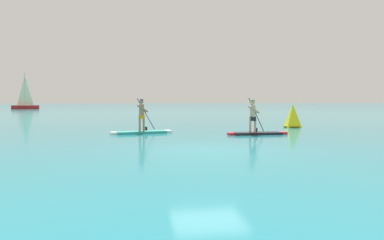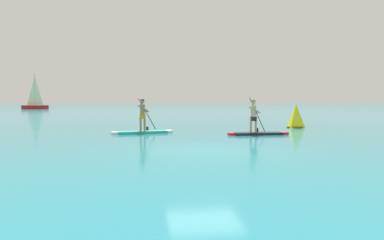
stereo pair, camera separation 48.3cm
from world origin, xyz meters
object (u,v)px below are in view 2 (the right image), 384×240
at_px(paddleboarder_mid_center, 143,127).
at_px(paddleboarder_far_right, 257,128).
at_px(race_marker_buoy, 296,117).
at_px(sailboat_left_horizon, 35,104).

bearing_deg(paddleboarder_mid_center, paddleboarder_far_right, -27.98).
height_order(race_marker_buoy, sailboat_left_horizon, sailboat_left_horizon).
relative_size(paddleboarder_far_right, race_marker_buoy, 2.03).
height_order(paddleboarder_far_right, race_marker_buoy, paddleboarder_far_right).
height_order(paddleboarder_mid_center, race_marker_buoy, paddleboarder_mid_center).
bearing_deg(paddleboarder_mid_center, race_marker_buoy, 2.65).
relative_size(paddleboarder_mid_center, race_marker_buoy, 2.14).
relative_size(paddleboarder_mid_center, sailboat_left_horizon, 0.44).
bearing_deg(paddleboarder_far_right, sailboat_left_horizon, 114.50).
xyz_separation_m(paddleboarder_mid_center, sailboat_left_horizon, (-21.83, 57.38, 0.77)).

